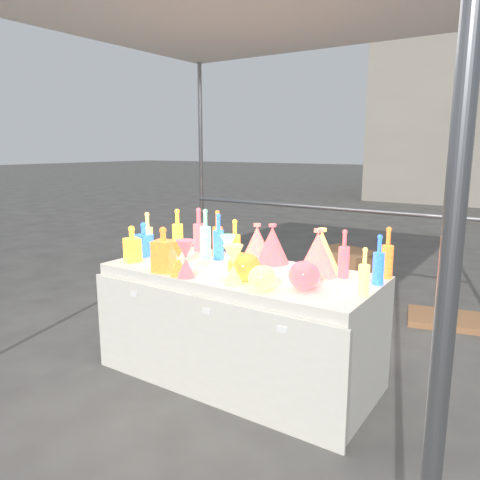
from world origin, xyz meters
The scene contains 31 objects.
ground centered at (0.00, 0.00, 0.00)m, with size 80.00×80.00×0.00m, color #66635E.
canopy_tent centered at (0.00, 0.01, 2.38)m, with size 3.15×3.15×2.46m.
display_table centered at (0.00, -0.01, 0.37)m, with size 1.84×0.83×0.75m.
cardboard_box_closed centered at (-0.11, 2.25, 0.23)m, with size 0.62×0.45×0.45m, color #A7734B.
cardboard_box_flat centered at (1.00, 1.85, 0.03)m, with size 0.67×0.48×0.06m, color #A7734B.
bottle_0 centered at (-0.75, 0.25, 0.91)m, with size 0.08×0.08×0.32m, color red, non-canonical shape.
bottle_2 centered at (-0.35, 0.23, 0.92)m, with size 0.07×0.07×0.34m, color orange, non-canonical shape.
bottle_3 centered at (-0.58, 0.29, 0.92)m, with size 0.09×0.09×0.34m, color #1F1A9C, non-canonical shape.
bottle_4 centered at (-0.83, 0.00, 0.91)m, with size 0.08×0.08×0.32m, color #15847C, non-canonical shape.
bottle_5 centered at (-0.40, 0.15, 0.93)m, with size 0.08×0.08×0.36m, color #C32784, non-canonical shape.
bottle_6 centered at (-0.17, 0.18, 0.90)m, with size 0.08×0.08×0.30m, color red, non-canonical shape.
bottle_7 centered at (-0.29, 0.16, 0.92)m, with size 0.08×0.08×0.33m, color #1DA055, non-canonical shape.
decanter_0 centered at (-0.75, -0.23, 0.88)m, with size 0.10×0.10×0.26m, color red, non-canonical shape.
decanter_1 centered at (-0.38, -0.31, 0.90)m, with size 0.13×0.13×0.29m, color orange, non-canonical shape.
decanter_2 centered at (-0.81, -0.06, 0.88)m, with size 0.10×0.10×0.25m, color #1DA055, non-canonical shape.
hourglass_0 centered at (-0.24, -0.34, 0.86)m, with size 0.11×0.11×0.23m, color orange, non-canonical shape.
hourglass_1 centered at (-0.18, -0.34, 0.87)m, with size 0.12×0.12×0.23m, color #1F1A9C, non-canonical shape.
hourglass_2 centered at (0.15, -0.30, 0.87)m, with size 0.12×0.12×0.24m, color #15847C, non-canonical shape.
hourglass_3 centered at (-0.11, 0.02, 0.86)m, with size 0.11×0.11×0.22m, color #C32784, non-canonical shape.
globe_0 centered at (0.14, -0.18, 0.82)m, with size 0.18×0.18×0.15m, color red, non-canonical shape.
globe_1 centered at (0.35, -0.30, 0.81)m, with size 0.16×0.16×0.13m, color #15847C, non-canonical shape.
globe_2 centered at (0.17, -0.20, 0.83)m, with size 0.19×0.19×0.15m, color orange, non-canonical shape.
globe_3 centered at (0.54, -0.16, 0.82)m, with size 0.18×0.18×0.15m, color #1F1A9C, non-canonical shape.
lampshade_0 centered at (-0.04, 0.27, 0.88)m, with size 0.23×0.23×0.27m, color yellow, non-canonical shape.
lampshade_1 centered at (0.48, 0.16, 0.90)m, with size 0.25×0.25×0.30m, color yellow, non-canonical shape.
lampshade_2 centered at (0.08, 0.28, 0.89)m, with size 0.23×0.23×0.28m, color #1F1A9C, non-canonical shape.
lampshade_3 centered at (0.47, 0.23, 0.89)m, with size 0.25×0.25×0.29m, color #15847C, non-canonical shape.
bottle_8 centered at (0.86, 0.17, 0.90)m, with size 0.07×0.07×0.30m, color #1DA055, non-canonical shape.
bottle_9 centered at (0.86, 0.34, 0.91)m, with size 0.07×0.07×0.32m, color orange, non-canonical shape.
bottle_10 centered at (0.63, 0.20, 0.90)m, with size 0.07×0.07×0.30m, color #1F1A9C, non-canonical shape.
bottle_11 centered at (0.86, -0.08, 0.88)m, with size 0.06×0.06×0.27m, color #15847C, non-canonical shape.
Camera 1 is at (1.65, -2.48, 1.54)m, focal length 35.00 mm.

